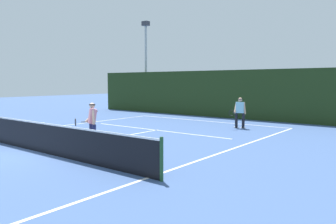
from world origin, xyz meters
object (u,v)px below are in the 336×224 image
object	(u,v)px
light_pole	(146,56)
player_near	(92,122)
player_far	(240,112)
tennis_ball	(95,125)

from	to	relation	value
light_pole	player_near	bearing A→B (deg)	-55.70
player_far	light_pole	xyz separation A→B (m)	(-11.07, 5.26, 3.63)
tennis_ball	light_pole	distance (m)	11.00
player_near	tennis_ball	xyz separation A→B (m)	(-4.25, 3.57, -0.83)
tennis_ball	light_pole	world-z (taller)	light_pole
tennis_ball	player_near	bearing A→B (deg)	-40.08
player_near	player_far	distance (m)	7.77
player_near	tennis_ball	bearing A→B (deg)	-10.21
player_far	light_pole	bearing A→B (deg)	-38.11
tennis_ball	light_pole	bearing A→B (deg)	115.76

